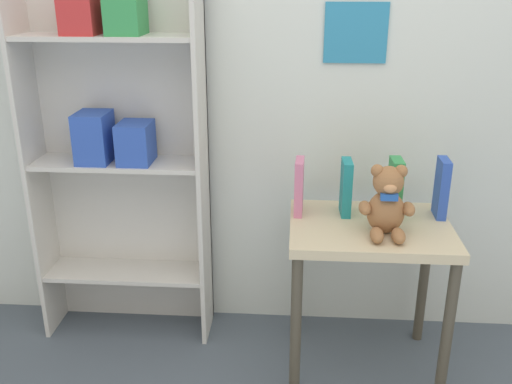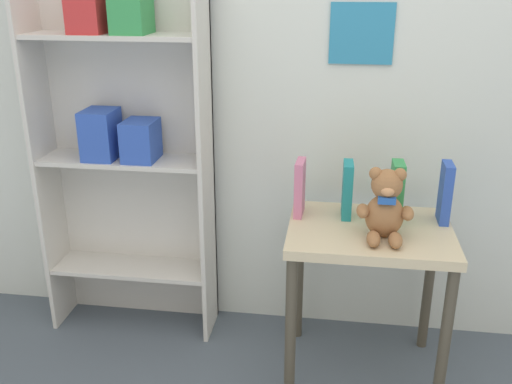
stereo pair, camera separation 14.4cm
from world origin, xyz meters
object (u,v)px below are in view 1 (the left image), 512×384
object	(u,v)px
teddy_bear	(387,203)
book_standing_green	(395,189)
bookshelf_side	(118,139)
display_table	(369,250)
book_standing_pink	(299,187)
book_standing_teal	(346,187)
book_standing_blue	(442,188)

from	to	relation	value
teddy_bear	book_standing_green	distance (m)	0.15
bookshelf_side	book_standing_green	bearing A→B (deg)	-8.62
display_table	teddy_bear	bearing A→B (deg)	-62.37
bookshelf_side	display_table	distance (m)	1.08
book_standing_pink	book_standing_green	xyz separation A→B (m)	(0.36, -0.02, 0.01)
bookshelf_side	teddy_bear	distance (m)	1.09
teddy_bear	book_standing_teal	size ratio (longest dim) A/B	1.19
display_table	book_standing_blue	bearing A→B (deg)	20.68
teddy_bear	book_standing_pink	size ratio (longest dim) A/B	1.18
book_standing_pink	book_standing_green	distance (m)	0.36
display_table	book_standing_teal	bearing A→B (deg)	131.82
book_standing_pink	book_standing_blue	world-z (taller)	book_standing_blue
teddy_bear	book_standing_pink	distance (m)	0.35
display_table	book_standing_pink	distance (m)	0.35
bookshelf_side	display_table	world-z (taller)	bookshelf_side
book_standing_pink	display_table	bearing A→B (deg)	-16.60
teddy_bear	book_standing_green	bearing A→B (deg)	71.23
bookshelf_side	display_table	xyz separation A→B (m)	(1.00, -0.24, -0.34)
book_standing_pink	book_standing_blue	xyz separation A→B (m)	(0.53, 0.01, 0.01)
teddy_bear	book_standing_pink	bearing A→B (deg)	151.28
teddy_bear	book_standing_pink	world-z (taller)	teddy_bear
bookshelf_side	display_table	bearing A→B (deg)	-13.36
bookshelf_side	book_standing_green	distance (m)	1.11
teddy_bear	book_standing_teal	xyz separation A→B (m)	(-0.13, 0.17, -0.01)
book_standing_green	book_standing_pink	bearing A→B (deg)	175.34
book_standing_pink	book_standing_blue	size ratio (longest dim) A/B	0.95
bookshelf_side	book_standing_pink	distance (m)	0.76
teddy_bear	book_standing_teal	world-z (taller)	teddy_bear
display_table	book_standing_green	xyz separation A→B (m)	(0.09, 0.07, 0.22)
bookshelf_side	book_standing_blue	xyz separation A→B (m)	(1.27, -0.14, -0.13)
book_standing_pink	book_standing_blue	distance (m)	0.53
display_table	book_standing_teal	xyz separation A→B (m)	(-0.09, 0.10, 0.21)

